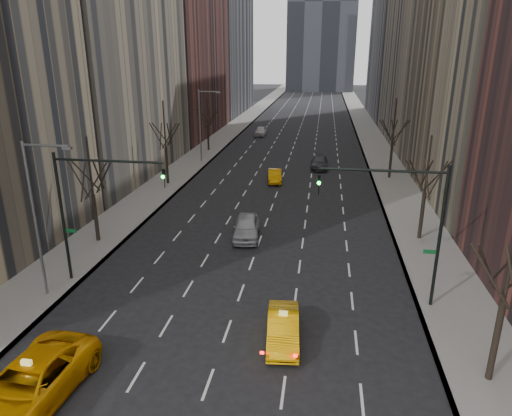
% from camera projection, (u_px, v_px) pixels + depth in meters
% --- Properties ---
extents(sidewalk_left, '(4.50, 320.00, 0.15)m').
position_uv_depth(sidewalk_left, '(231.00, 130.00, 83.08)').
color(sidewalk_left, slate).
rests_on(sidewalk_left, ground).
extents(sidewalk_right, '(4.50, 320.00, 0.15)m').
position_uv_depth(sidewalk_right, '(369.00, 134.00, 79.68)').
color(sidewalk_right, slate).
rests_on(sidewalk_right, ground).
extents(tree_lw_b, '(3.36, 3.50, 7.82)m').
position_uv_depth(tree_lw_b, '(93.00, 195.00, 33.20)').
color(tree_lw_b, black).
rests_on(tree_lw_b, ground).
extents(tree_lw_c, '(3.36, 3.50, 8.74)m').
position_uv_depth(tree_lw_c, '(166.00, 148.00, 48.07)').
color(tree_lw_c, black).
rests_on(tree_lw_c, ground).
extents(tree_lw_d, '(3.36, 3.50, 7.36)m').
position_uv_depth(tree_lw_d, '(208.00, 126.00, 65.07)').
color(tree_lw_d, black).
rests_on(tree_lw_d, ground).
extents(tree_rw_a, '(3.36, 3.50, 8.28)m').
position_uv_depth(tree_rw_a, '(503.00, 303.00, 18.58)').
color(tree_rw_a, black).
rests_on(tree_rw_a, ground).
extents(tree_rw_b, '(3.36, 3.50, 7.82)m').
position_uv_depth(tree_rw_b, '(425.00, 193.00, 33.60)').
color(tree_rw_b, black).
rests_on(tree_rw_b, ground).
extents(tree_rw_c, '(3.36, 3.50, 8.74)m').
position_uv_depth(tree_rw_c, '(392.00, 143.00, 50.35)').
color(tree_rw_c, black).
rests_on(tree_rw_c, ground).
extents(traffic_mast_left, '(6.69, 0.39, 8.00)m').
position_uv_depth(traffic_mast_left, '(87.00, 198.00, 26.60)').
color(traffic_mast_left, black).
rests_on(traffic_mast_left, ground).
extents(traffic_mast_right, '(6.69, 0.39, 8.00)m').
position_uv_depth(traffic_mast_right, '(409.00, 213.00, 24.07)').
color(traffic_mast_right, black).
rests_on(traffic_mast_right, ground).
extents(streetlight_near, '(2.83, 0.22, 9.00)m').
position_uv_depth(streetlight_near, '(39.00, 205.00, 24.93)').
color(streetlight_near, slate).
rests_on(streetlight_near, ground).
extents(streetlight_far, '(2.83, 0.22, 9.00)m').
position_uv_depth(streetlight_far, '(203.00, 119.00, 57.69)').
color(streetlight_far, slate).
rests_on(streetlight_far, ground).
extents(taxi_suv, '(3.48, 6.75, 1.82)m').
position_uv_depth(taxi_suv, '(30.00, 384.00, 18.33)').
color(taxi_suv, orange).
rests_on(taxi_suv, ground).
extents(taxi_sedan, '(1.89, 4.47, 1.44)m').
position_uv_depth(taxi_sedan, '(283.00, 328.00, 22.37)').
color(taxi_sedan, '#FFB005').
rests_on(taxi_sedan, ground).
extents(silver_sedan_ahead, '(2.48, 5.05, 1.66)m').
position_uv_depth(silver_sedan_ahead, '(247.00, 227.00, 35.02)').
color(silver_sedan_ahead, '#A1A4A9').
rests_on(silver_sedan_ahead, ground).
extents(far_taxi, '(1.90, 4.22, 1.35)m').
position_uv_depth(far_taxi, '(275.00, 176.00, 50.16)').
color(far_taxi, orange).
rests_on(far_taxi, ground).
extents(far_suv_grey, '(2.19, 5.16, 1.48)m').
position_uv_depth(far_suv_grey, '(319.00, 162.00, 56.08)').
color(far_suv_grey, '#2E2E33').
rests_on(far_suv_grey, ground).
extents(far_car_white, '(1.85, 4.52, 1.54)m').
position_uv_depth(far_car_white, '(261.00, 131.00, 78.00)').
color(far_car_white, '#BEBEBE').
rests_on(far_car_white, ground).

